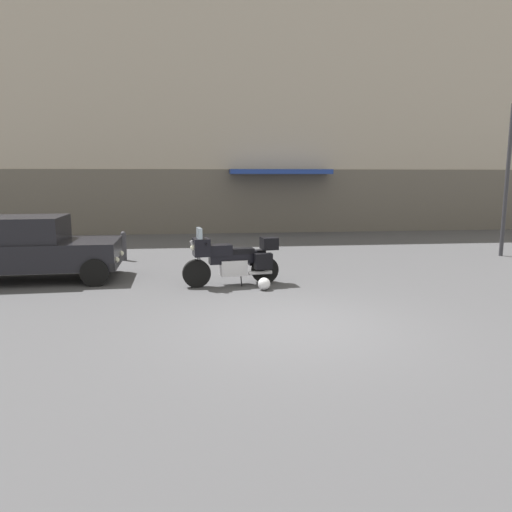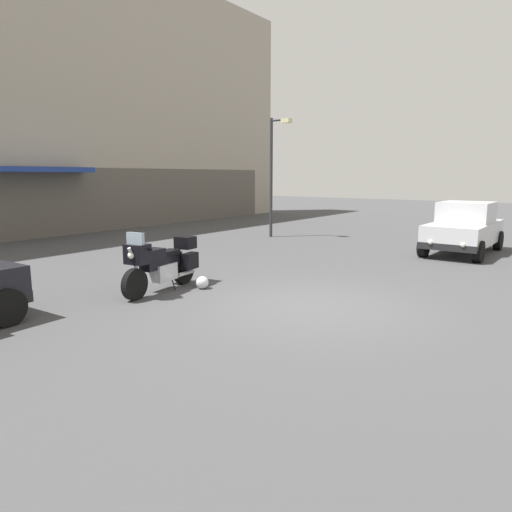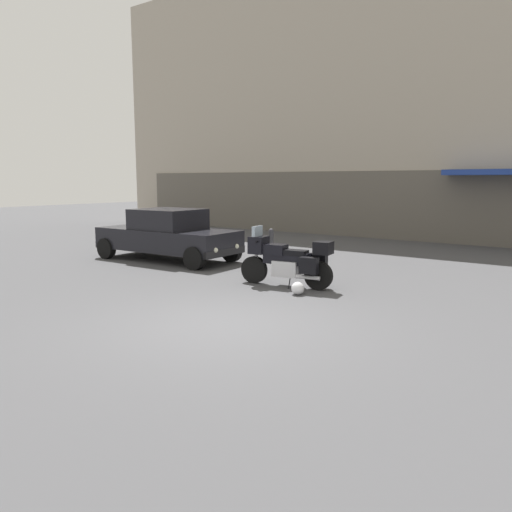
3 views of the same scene
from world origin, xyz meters
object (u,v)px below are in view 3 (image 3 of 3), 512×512
at_px(motorcycle, 287,260).
at_px(bollard_curbside, 271,241).
at_px(car_sedan_far, 168,235).
at_px(helmet, 298,288).

height_order(motorcycle, bollard_curbside, motorcycle).
bearing_deg(bollard_curbside, motorcycle, -50.72).
height_order(motorcycle, car_sedan_far, car_sedan_far).
distance_m(motorcycle, helmet, 0.99).
bearing_deg(car_sedan_far, bollard_curbside, 51.30).
relative_size(motorcycle, car_sedan_far, 0.49).
bearing_deg(motorcycle, helmet, 129.86).
xyz_separation_m(helmet, car_sedan_far, (-5.64, 1.61, 0.64)).
bearing_deg(car_sedan_far, motorcycle, -14.30).
height_order(helmet, bollard_curbside, bollard_curbside).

